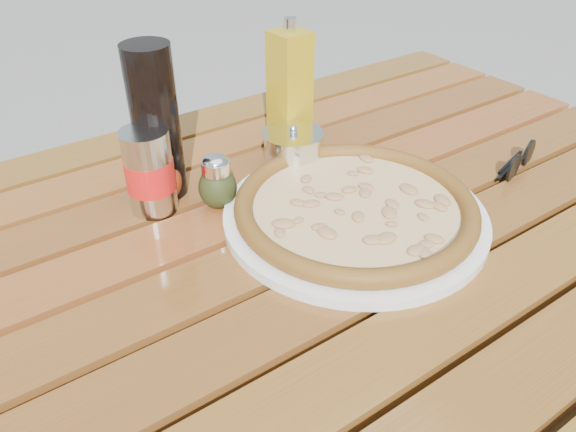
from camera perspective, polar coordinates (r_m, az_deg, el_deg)
table at (r=0.78m, az=0.85°, el=-7.11°), size 1.40×0.90×0.75m
plate at (r=0.77m, az=6.78°, el=0.04°), size 0.43×0.43×0.01m
pizza at (r=0.77m, az=6.86°, el=1.01°), size 0.42×0.42×0.03m
pepper_shaker at (r=0.82m, az=-12.67°, el=3.95°), size 0.06×0.06×0.08m
oregano_shaker at (r=0.79m, az=-7.20°, el=3.41°), size 0.06×0.06×0.08m
dark_bottle at (r=0.80m, az=-13.29°, el=9.15°), size 0.07×0.07×0.22m
soda_can at (r=0.79m, az=-13.89°, el=4.38°), size 0.08×0.08×0.12m
olive_oil_cruet at (r=0.93m, az=0.18°, el=12.74°), size 0.06×0.06×0.21m
parmesan_tin at (r=0.89m, az=0.51°, el=6.82°), size 0.10×0.10×0.07m
sunglasses at (r=0.95m, az=22.43°, el=5.17°), size 0.11×0.05×0.04m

